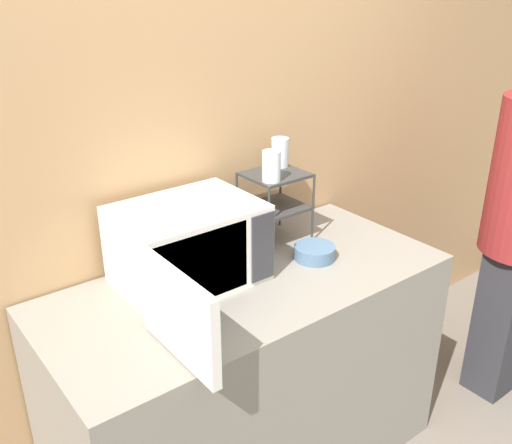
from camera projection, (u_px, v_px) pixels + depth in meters
The scene contains 7 objects.
wall_back at pixel (187, 148), 2.20m from camera, with size 8.00×0.06×2.60m.
counter at pixel (249, 377), 2.26m from camera, with size 1.52×0.70×0.89m.
microwave at pixel (188, 247), 2.00m from camera, with size 0.53×0.75×0.29m.
dish_rack at pixel (275, 193), 2.31m from camera, with size 0.24×0.22×0.29m.
glass_front_left at pixel (271, 166), 2.16m from camera, with size 0.07×0.07×0.12m.
glass_back_right at pixel (280, 152), 2.33m from camera, with size 0.07×0.07×0.12m.
bowl at pixel (315, 252), 2.23m from camera, with size 0.16×0.16×0.05m.
Camera 1 is at (-1.09, -1.11, 1.93)m, focal length 40.00 mm.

